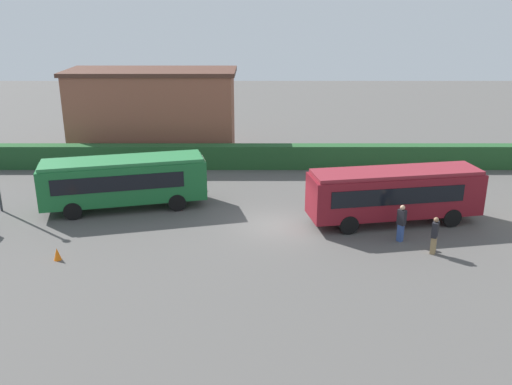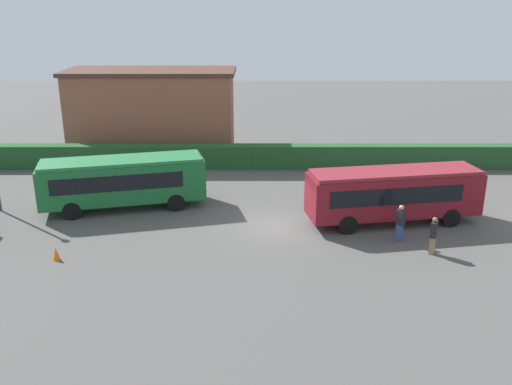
{
  "view_description": "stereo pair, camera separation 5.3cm",
  "coord_description": "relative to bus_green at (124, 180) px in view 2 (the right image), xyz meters",
  "views": [
    {
      "loc": [
        -1.12,
        -27.38,
        11.43
      ],
      "look_at": [
        -1.09,
        0.63,
        1.65
      ],
      "focal_mm": 38.74,
      "sensor_mm": 36.0,
      "label": 1
    },
    {
      "loc": [
        -1.06,
        -27.38,
        11.43
      ],
      "look_at": [
        -1.09,
        0.63,
        1.65
      ],
      "focal_mm": 38.74,
      "sensor_mm": 36.0,
      "label": 2
    }
  ],
  "objects": [
    {
      "name": "ground_plane",
      "position": [
        8.66,
        -2.63,
        -1.72
      ],
      "size": [
        112.51,
        112.51,
        0.0
      ],
      "primitive_type": "plane",
      "color": "#514F4C"
    },
    {
      "name": "person_left",
      "position": [
        14.76,
        -4.66,
        -0.69
      ],
      "size": [
        0.46,
        0.48,
        1.92
      ],
      "rotation": [
        0.0,
        0.0,
        0.68
      ],
      "color": "#334C8C",
      "rests_on": "ground_plane"
    },
    {
      "name": "bus_maroon",
      "position": [
        14.97,
        -2.2,
        0.0
      ],
      "size": [
        9.54,
        3.89,
        2.97
      ],
      "rotation": [
        0.0,
        0.0,
        0.17
      ],
      "color": "maroon",
      "rests_on": "ground_plane"
    },
    {
      "name": "bus_green",
      "position": [
        0.0,
        0.0,
        0.0
      ],
      "size": [
        9.53,
        4.56,
        2.96
      ],
      "rotation": [
        0.0,
        0.0,
        0.24
      ],
      "color": "#19602D",
      "rests_on": "ground_plane"
    },
    {
      "name": "hedge_row",
      "position": [
        8.66,
        8.13,
        -0.88
      ],
      "size": [
        68.26,
        1.08,
        1.69
      ],
      "primitive_type": "cube",
      "color": "#214F27",
      "rests_on": "ground_plane"
    },
    {
      "name": "traffic_cone",
      "position": [
        -1.68,
        -6.79,
        -1.42
      ],
      "size": [
        0.36,
        0.36,
        0.6
      ],
      "primitive_type": "cone",
      "color": "orange",
      "rests_on": "ground_plane"
    },
    {
      "name": "person_center",
      "position": [
        15.98,
        -6.11,
        -0.74
      ],
      "size": [
        0.44,
        0.52,
        1.86
      ],
      "rotation": [
        0.0,
        0.0,
        2.67
      ],
      "color": "olive",
      "rests_on": "ground_plane"
    },
    {
      "name": "depot_building",
      "position": [
        -0.4,
        12.34,
        1.54
      ],
      "size": [
        12.82,
        5.31,
        6.49
      ],
      "color": "brown",
      "rests_on": "ground_plane"
    }
  ]
}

